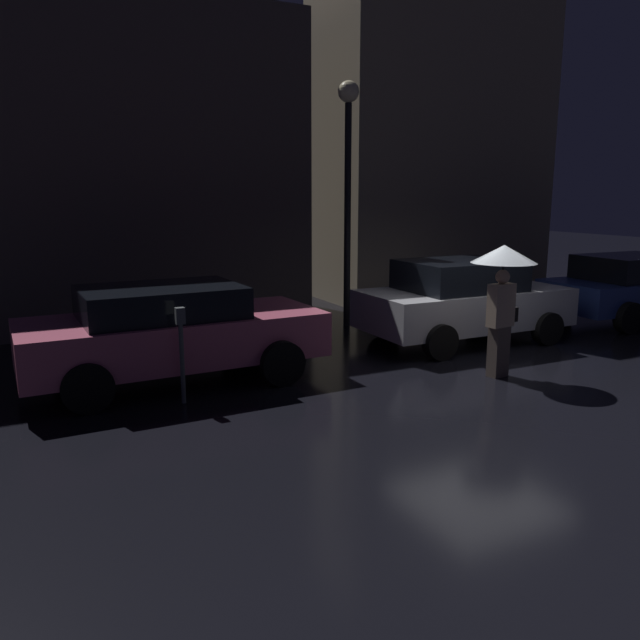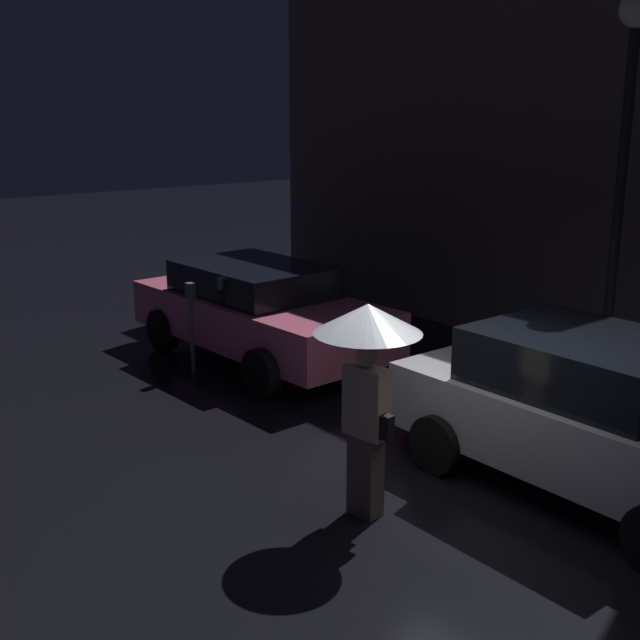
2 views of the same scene
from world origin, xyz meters
The scene contains 9 objects.
ground_plane centered at (0.00, 0.00, 0.00)m, with size 60.00×60.00×0.00m, color black.
building_facade_left centered at (-4.91, 6.50, 3.32)m, with size 8.21×3.00×6.65m.
building_facade_right centered at (3.41, 6.50, 4.14)m, with size 6.06×3.00×8.27m.
parked_car_pink centered at (-4.86, 1.30, 0.77)m, with size 4.41×2.06×1.45m.
parked_car_silver centered at (0.66, 1.44, 0.80)m, with size 3.95×2.04×1.55m.
parked_car_blue centered at (5.32, 1.40, 0.76)m, with size 4.10×1.99×1.46m.
pedestrian_with_umbrella centered at (-0.31, -0.66, 1.57)m, with size 0.97×0.97×2.02m.
parking_meter centered at (-4.98, 0.21, 0.81)m, with size 0.12×0.10×1.31m.
street_lamp_near centered at (-0.61, 3.70, 3.44)m, with size 0.43×0.43×4.98m.
Camera 1 is at (-6.84, -7.79, 2.76)m, focal length 35.00 mm.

